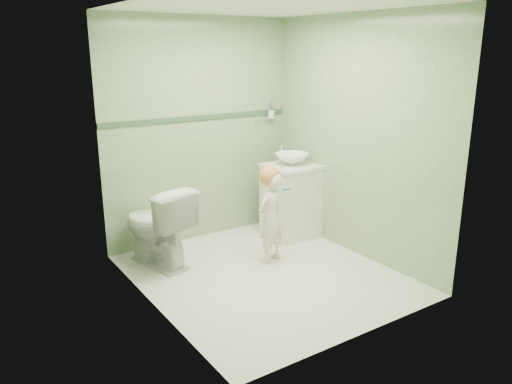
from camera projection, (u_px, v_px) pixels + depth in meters
ground at (265, 275)px, 4.75m from camera, size 2.50×2.50×0.00m
room_shell at (265, 150)px, 4.42m from camera, size 2.50×2.54×2.40m
trim_stripe at (200, 118)px, 5.37m from camera, size 2.20×0.02×0.05m
vanity at (291, 202)px, 5.65m from camera, size 0.52×0.50×0.80m
counter at (292, 166)px, 5.53m from camera, size 0.54×0.52×0.04m
basin at (292, 159)px, 5.51m from camera, size 0.37×0.37×0.13m
faucet at (282, 149)px, 5.64m from camera, size 0.03×0.13×0.18m
cup_holder at (271, 114)px, 5.81m from camera, size 0.26×0.07×0.21m
toilet at (156, 226)px, 4.87m from camera, size 0.63×0.88×0.81m
toddler at (270, 218)px, 4.94m from camera, size 0.38×0.31×0.91m
hair_cap at (269, 176)px, 4.85m from camera, size 0.20×0.20×0.20m
teal_toothbrush at (286, 189)px, 4.84m from camera, size 0.10×0.14×0.08m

